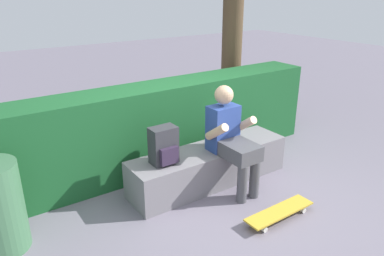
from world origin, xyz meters
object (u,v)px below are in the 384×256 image
bench_main (210,166)px  skateboard_near_person (279,212)px  backpack_on_bench (164,146)px  person_skater (231,136)px

bench_main → skateboard_near_person: (0.14, -0.99, -0.14)m
skateboard_near_person → backpack_on_bench: (-0.75, 0.98, 0.55)m
person_skater → backpack_on_bench: bearing=164.0°
bench_main → person_skater: 0.49m
bench_main → backpack_on_bench: bearing=-179.1°
person_skater → backpack_on_bench: person_skater is taller
bench_main → person_skater: size_ratio=1.67×
bench_main → backpack_on_bench: 0.74m
person_skater → skateboard_near_person: 0.95m
person_skater → backpack_on_bench: 0.76m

